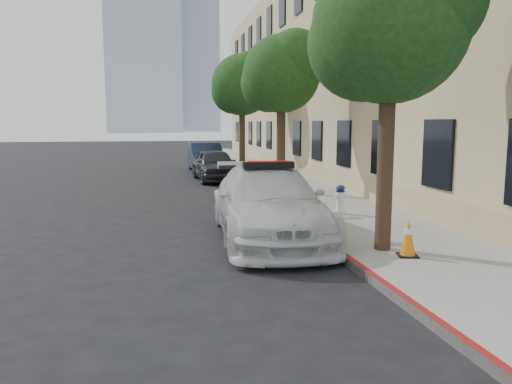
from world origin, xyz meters
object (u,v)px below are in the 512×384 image
Objects in this scene: parked_car_far at (206,157)px; traffic_cone at (408,238)px; police_car at (268,203)px; parked_car_mid at (215,165)px; fire_hydrant at (340,200)px.

parked_car_far reaches higher than traffic_cone.
police_car reaches higher than parked_car_mid.
police_car is at bearing 129.56° from traffic_cone.
parked_car_mid is at bearing 92.22° from police_car.
parked_car_mid is at bearing 110.89° from fire_hydrant.
police_car is 2.95m from fire_hydrant.
fire_hydrant is at bearing -80.34° from parked_car_mid.
parked_car_mid is 4.30m from parked_car_far.
police_car reaches higher than fire_hydrant.
fire_hydrant is (2.33, 1.79, -0.26)m from police_car.
parked_car_mid reaches higher than traffic_cone.
parked_car_far is at bearing 86.33° from parked_car_mid.
police_car reaches higher than traffic_cone.
traffic_cone is at bearing -85.67° from parked_car_mid.
police_car is 11.20m from parked_car_mid.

